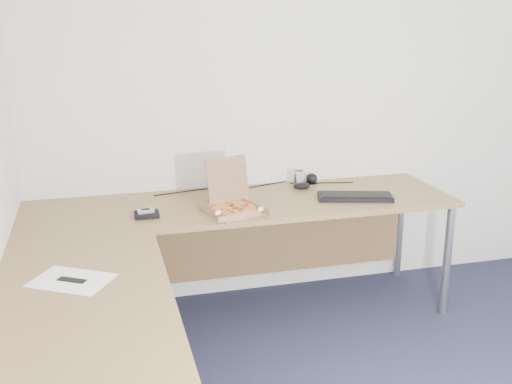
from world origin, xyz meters
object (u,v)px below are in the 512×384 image
object	(u,v)px
pizza_box	(233,206)
wallet	(147,215)
desk	(200,236)
drinking_glass	(299,179)
keyboard	(355,197)

from	to	relation	value
pizza_box	wallet	xyz separation A→B (m)	(-0.47, 0.03, -0.02)
desk	drinking_glass	xyz separation A→B (m)	(0.74, 0.62, 0.08)
keyboard	wallet	xyz separation A→B (m)	(-1.22, -0.00, -0.00)
desk	keyboard	size ratio (longest dim) A/B	5.73
desk	keyboard	distance (m)	1.03
drinking_glass	wallet	world-z (taller)	drinking_glass
drinking_glass	keyboard	distance (m)	0.40
pizza_box	desk	bearing A→B (deg)	-151.49
wallet	keyboard	bearing A→B (deg)	1.62
keyboard	wallet	size ratio (longest dim) A/B	3.30
pizza_box	drinking_glass	size ratio (longest dim) A/B	2.84
pizza_box	keyboard	bearing A→B (deg)	-17.69
pizza_box	drinking_glass	world-z (taller)	pizza_box
desk	keyboard	xyz separation A→B (m)	(0.98, 0.30, 0.04)
drinking_glass	keyboard	bearing A→B (deg)	-52.83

